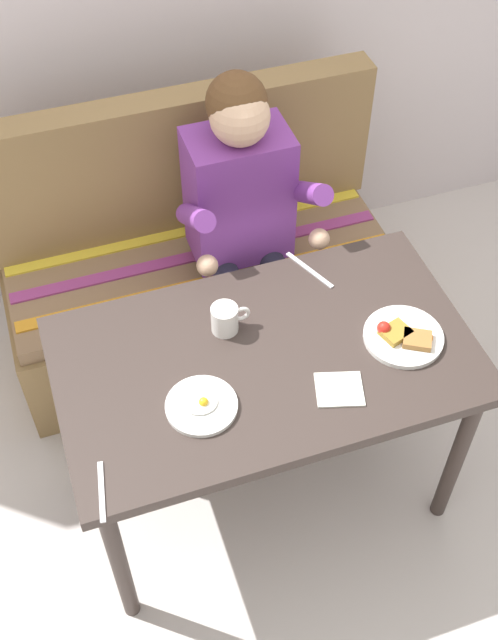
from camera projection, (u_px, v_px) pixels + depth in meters
The scene contains 10 objects.
ground_plane at pixel (263, 483), 2.80m from camera, with size 8.00×8.00×0.00m, color beige.
table at pixel (265, 373), 2.31m from camera, with size 1.20×0.70×0.73m.
couch at pixel (198, 272), 3.02m from camera, with size 1.44×0.56×1.00m.
person at pixel (245, 212), 2.63m from camera, with size 0.45×0.61×1.21m.
plate_breakfast at pixel (404, 336), 2.28m from camera, with size 0.23×0.23×0.05m.
plate_eggs at pixel (202, 405), 2.12m from camera, with size 0.20×0.20×0.04m.
coffee_mug at pixel (225, 318), 2.28m from camera, with size 0.12×0.08×0.09m.
napkin at pixel (339, 389), 2.16m from camera, with size 0.13×0.12×0.01m, color silver.
fork at pixel (102, 491), 1.96m from camera, with size 0.01×0.17×0.01m, color silver.
knife at pixel (309, 270), 2.47m from camera, with size 0.01×0.20×0.01m, color silver.
Camera 1 is at (-0.49, -1.31, 2.49)m, focal length 44.26 mm.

